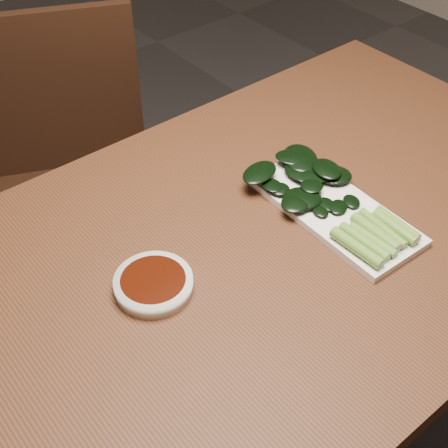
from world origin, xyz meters
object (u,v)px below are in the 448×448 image
Objects in this scene: serving_plate at (334,210)px; gai_lan at (323,192)px; table at (255,268)px; chair_far at (63,183)px; sauce_bowl at (154,284)px.

gai_lan reaches higher than serving_plate.
chair_far is at bearing 95.37° from table.
table is 0.18m from serving_plate.
gai_lan is (0.36, -0.02, 0.01)m from sauce_bowl.
sauce_bowl is at bearing 174.91° from table.
table is 0.70m from chair_far.
serving_plate is 0.04m from gai_lan.
chair_far reaches higher than table.
serving_plate is at bearing -8.64° from sauce_bowl.
table is 0.19m from gai_lan.
sauce_bowl reaches higher than table.
table is at bearing 166.87° from serving_plate.
sauce_bowl is at bearing 176.86° from gai_lan.
table is at bearing -5.09° from sauce_bowl.
chair_far is 2.69× the size of serving_plate.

